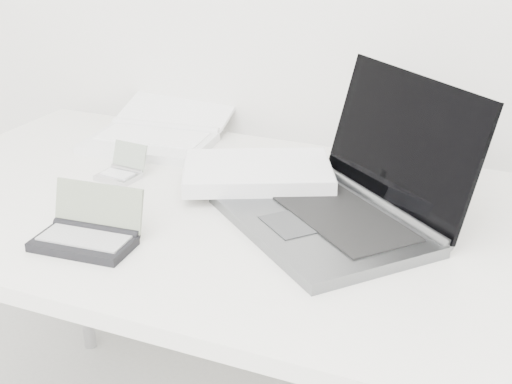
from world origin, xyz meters
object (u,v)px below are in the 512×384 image
at_px(palmtop_charcoal, 88,234).
at_px(desk, 279,239).
at_px(laptop_large, 312,189).
at_px(netbook_open_white, 159,132).

bearing_deg(palmtop_charcoal, desk, 37.12).
bearing_deg(laptop_large, netbook_open_white, -166.28).
bearing_deg(laptop_large, palmtop_charcoal, -96.97).
xyz_separation_m(desk, netbook_open_white, (-0.42, 0.28, 0.07)).
xyz_separation_m(desk, laptop_large, (0.04, 0.05, 0.09)).
bearing_deg(netbook_open_white, laptop_large, -32.44).
distance_m(desk, palmtop_charcoal, 0.35).
bearing_deg(palmtop_charcoal, netbook_open_white, 103.45).
bearing_deg(desk, netbook_open_white, 146.38).
bearing_deg(desk, laptop_large, 51.64).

